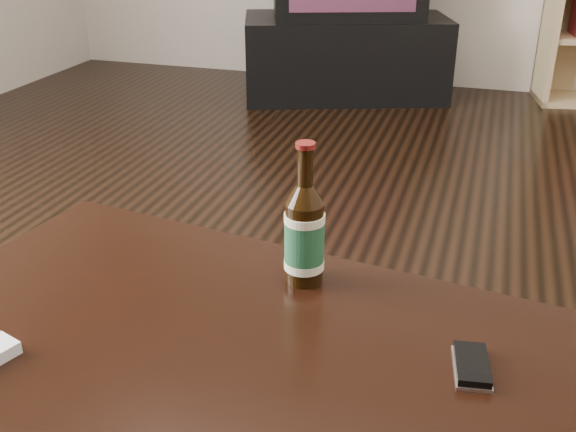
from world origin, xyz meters
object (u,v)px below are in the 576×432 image
(tv_stand, at_px, (345,57))
(beer_bottle, at_px, (304,234))
(phone, at_px, (472,366))
(coffee_table, at_px, (227,370))

(tv_stand, bearing_deg, beer_bottle, -98.26)
(tv_stand, bearing_deg, phone, -93.24)
(coffee_table, height_order, beer_bottle, beer_bottle)
(tv_stand, relative_size, coffee_table, 0.93)
(beer_bottle, bearing_deg, coffee_table, -106.95)
(coffee_table, distance_m, phone, 0.38)
(coffee_table, xyz_separation_m, beer_bottle, (0.07, 0.22, 0.15))
(coffee_table, height_order, phone, phone)
(tv_stand, relative_size, phone, 10.56)
(beer_bottle, xyz_separation_m, phone, (0.30, -0.17, -0.08))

